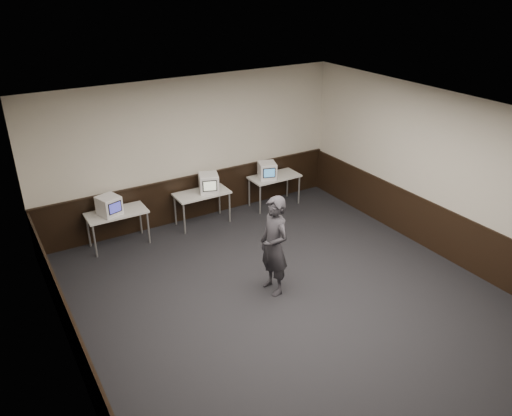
{
  "coord_description": "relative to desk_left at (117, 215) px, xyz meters",
  "views": [
    {
      "loc": [
        -4.12,
        -5.59,
        5.17
      ],
      "look_at": [
        0.19,
        1.6,
        1.15
      ],
      "focal_mm": 35.0,
      "sensor_mm": 36.0,
      "label": 1
    }
  ],
  "objects": [
    {
      "name": "emac_left",
      "position": [
        -0.13,
        -0.04,
        0.27
      ],
      "size": [
        0.5,
        0.51,
        0.39
      ],
      "rotation": [
        0.0,
        0.0,
        0.31
      ],
      "color": "white",
      "rests_on": "desk_left"
    },
    {
      "name": "wainscot_left",
      "position": [
        -1.58,
        -3.6,
        -0.18
      ],
      "size": [
        0.04,
        7.98,
        1.0
      ],
      "primitive_type": "cube",
      "color": "black",
      "rests_on": "left_wall"
    },
    {
      "name": "back_wall",
      "position": [
        1.9,
        0.4,
        0.92
      ],
      "size": [
        7.0,
        0.0,
        7.0
      ],
      "primitive_type": "plane",
      "rotation": [
        1.57,
        0.0,
        0.0
      ],
      "color": "beige",
      "rests_on": "ground"
    },
    {
      "name": "person",
      "position": [
        1.85,
        -3.0,
        0.22
      ],
      "size": [
        0.46,
        0.67,
        1.81
      ],
      "primitive_type": "imported",
      "rotation": [
        0.0,
        0.0,
        -1.54
      ],
      "color": "#2A282E",
      "rests_on": "ground"
    },
    {
      "name": "wainscot_right",
      "position": [
        5.38,
        -3.6,
        -0.18
      ],
      "size": [
        0.04,
        7.98,
        1.0
      ],
      "primitive_type": "cube",
      "color": "black",
      "rests_on": "right_wall"
    },
    {
      "name": "emac_right",
      "position": [
        3.57,
        -0.04,
        0.27
      ],
      "size": [
        0.5,
        0.51,
        0.39
      ],
      "rotation": [
        0.0,
        0.0,
        -0.32
      ],
      "color": "white",
      "rests_on": "desk_right"
    },
    {
      "name": "floor",
      "position": [
        1.9,
        -3.6,
        -0.68
      ],
      "size": [
        8.0,
        8.0,
        0.0
      ],
      "primitive_type": "plane",
      "color": "black",
      "rests_on": "ground"
    },
    {
      "name": "ceiling",
      "position": [
        1.9,
        -3.6,
        2.52
      ],
      "size": [
        8.0,
        8.0,
        0.0
      ],
      "primitive_type": "plane",
      "rotation": [
        3.14,
        0.0,
        0.0
      ],
      "color": "white",
      "rests_on": "back_wall"
    },
    {
      "name": "desk_left",
      "position": [
        0.0,
        0.0,
        0.0
      ],
      "size": [
        1.2,
        0.6,
        0.75
      ],
      "color": "silver",
      "rests_on": "ground"
    },
    {
      "name": "desk_right",
      "position": [
        3.8,
        0.0,
        0.0
      ],
      "size": [
        1.2,
        0.6,
        0.75
      ],
      "color": "silver",
      "rests_on": "ground"
    },
    {
      "name": "wainscot_back",
      "position": [
        1.9,
        0.38,
        -0.18
      ],
      "size": [
        6.98,
        0.04,
        1.0
      ],
      "primitive_type": "cube",
      "color": "black",
      "rests_on": "back_wall"
    },
    {
      "name": "emac_center",
      "position": [
        2.06,
        -0.04,
        0.28
      ],
      "size": [
        0.53,
        0.55,
        0.41
      ],
      "rotation": [
        0.0,
        0.0,
        -0.34
      ],
      "color": "white",
      "rests_on": "desk_center"
    },
    {
      "name": "left_wall",
      "position": [
        -1.6,
        -3.6,
        0.92
      ],
      "size": [
        0.0,
        8.0,
        8.0
      ],
      "primitive_type": "plane",
      "rotation": [
        1.57,
        0.0,
        1.57
      ],
      "color": "beige",
      "rests_on": "ground"
    },
    {
      "name": "right_wall",
      "position": [
        5.4,
        -3.6,
        0.92
      ],
      "size": [
        0.0,
        8.0,
        8.0
      ],
      "primitive_type": "plane",
      "rotation": [
        1.57,
        0.0,
        -1.57
      ],
      "color": "beige",
      "rests_on": "ground"
    },
    {
      "name": "desk_center",
      "position": [
        1.9,
        0.0,
        0.0
      ],
      "size": [
        1.2,
        0.6,
        0.75
      ],
      "color": "silver",
      "rests_on": "ground"
    },
    {
      "name": "wainscot_rail",
      "position": [
        1.9,
        0.36,
        0.34
      ],
      "size": [
        6.98,
        0.06,
        0.04
      ],
      "primitive_type": "cube",
      "color": "black",
      "rests_on": "wainscot_back"
    }
  ]
}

